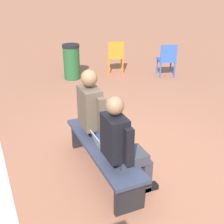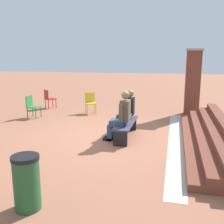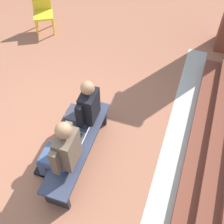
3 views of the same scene
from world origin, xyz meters
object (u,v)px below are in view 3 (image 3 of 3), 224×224
object	(u,v)px
person_student	(83,109)
plastic_chair_mid_courtyard	(43,10)
laptop	(79,140)
person_adult	(61,151)
bench	(78,147)

from	to	relation	value
person_student	plastic_chair_mid_courtyard	distance (m)	3.18
person_student	plastic_chair_mid_courtyard	bearing A→B (deg)	-141.49
person_student	laptop	size ratio (longest dim) A/B	4.16
person_adult	laptop	xyz separation A→B (m)	(-0.40, 0.08, -0.24)
person_student	person_adult	size ratio (longest dim) A/B	0.95
bench	person_student	distance (m)	0.59
bench	laptop	world-z (taller)	laptop
person_adult	laptop	size ratio (longest dim) A/B	4.36
person_student	person_adult	bearing A→B (deg)	-0.27
person_adult	laptop	bearing A→B (deg)	168.20
laptop	plastic_chair_mid_courtyard	world-z (taller)	plastic_chair_mid_courtyard
person_adult	plastic_chair_mid_courtyard	bearing A→B (deg)	-149.10
person_adult	laptop	distance (m)	0.47
bench	person_student	size ratio (longest dim) A/B	1.35
person_adult	plastic_chair_mid_courtyard	distance (m)	3.85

